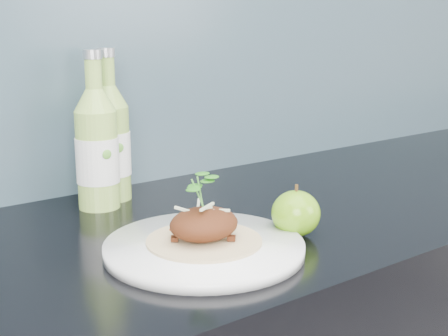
{
  "coord_description": "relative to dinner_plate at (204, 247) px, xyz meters",
  "views": [
    {
      "loc": [
        -0.51,
        0.91,
        1.22
      ],
      "look_at": [
        0.04,
        1.65,
        1.0
      ],
      "focal_mm": 50.0,
      "sensor_mm": 36.0,
      "label": 1
    }
  ],
  "objects": [
    {
      "name": "subway_backsplash",
      "position": [
        0.04,
        0.4,
        0.34
      ],
      "size": [
        4.0,
        0.02,
        0.7
      ],
      "primitive_type": "cube",
      "color": "#6990A5",
      "rests_on": "kitchen_counter"
    },
    {
      "name": "dinner_plate",
      "position": [
        0.0,
        0.0,
        0.0
      ],
      "size": [
        0.33,
        0.33,
        0.02
      ],
      "color": "white",
      "rests_on": "kitchen_counter"
    },
    {
      "name": "pork_taco",
      "position": [
        -0.0,
        0.0,
        0.04
      ],
      "size": [
        0.16,
        0.16,
        0.1
      ],
      "color": "tan",
      "rests_on": "dinner_plate"
    },
    {
      "name": "green_apple",
      "position": [
        0.15,
        -0.02,
        0.03
      ],
      "size": [
        0.08,
        0.08,
        0.08
      ],
      "rotation": [
        0.0,
        0.0,
        -0.02
      ],
      "color": "#3F870E",
      "rests_on": "kitchen_counter"
    },
    {
      "name": "cider_bottle_left",
      "position": [
        -0.02,
        0.29,
        0.1
      ],
      "size": [
        0.1,
        0.1,
        0.27
      ],
      "rotation": [
        0.0,
        0.0,
        0.39
      ],
      "color": "#98C351",
      "rests_on": "kitchen_counter"
    },
    {
      "name": "cider_bottle_right",
      "position": [
        0.02,
        0.32,
        0.1
      ],
      "size": [
        0.09,
        0.09,
        0.27
      ],
      "rotation": [
        0.0,
        0.0,
        0.31
      ],
      "color": "#89B24A",
      "rests_on": "kitchen_counter"
    }
  ]
}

